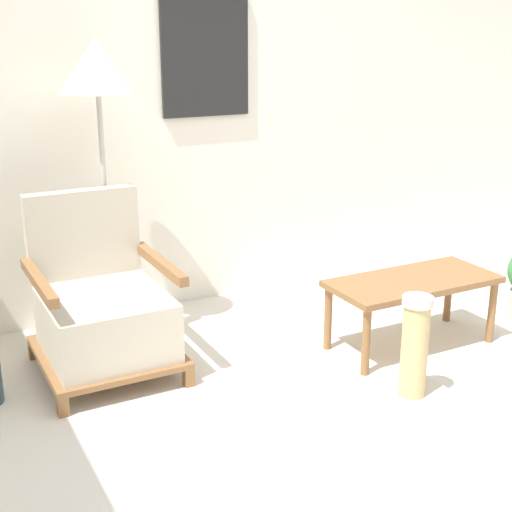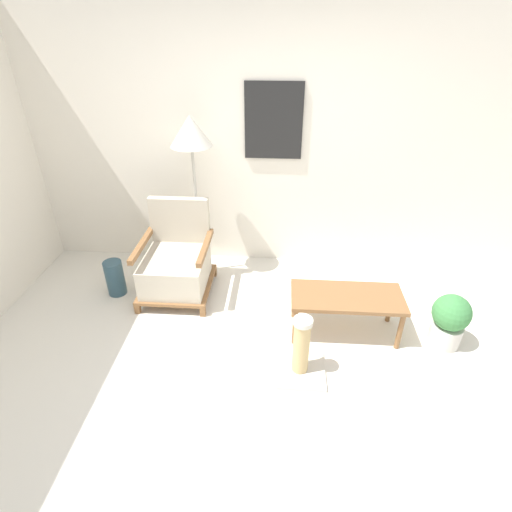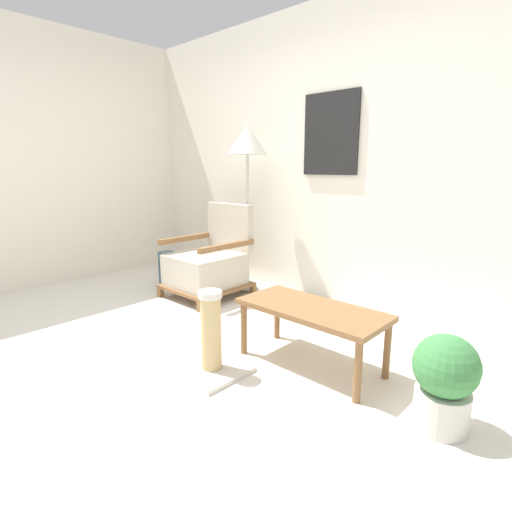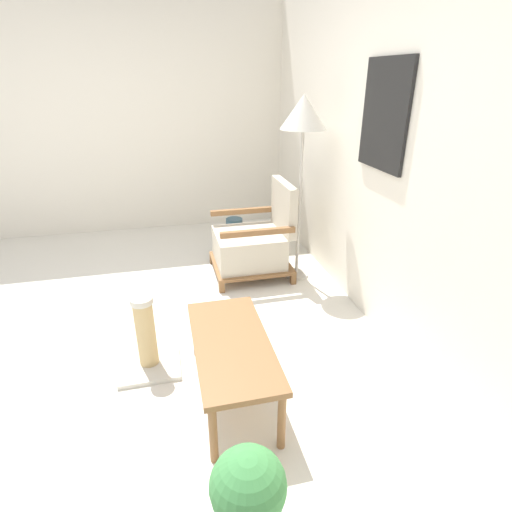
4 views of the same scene
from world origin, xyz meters
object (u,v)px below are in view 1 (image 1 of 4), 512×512
(armchair, at_px, (103,312))
(coffee_table, at_px, (413,287))
(scratching_post, at_px, (413,365))
(floor_lamp, at_px, (97,78))

(armchair, height_order, coffee_table, armchair)
(coffee_table, height_order, scratching_post, scratching_post)
(floor_lamp, height_order, coffee_table, floor_lamp)
(floor_lamp, xyz_separation_m, scratching_post, (1.04, -1.39, -1.27))
(coffee_table, bearing_deg, scratching_post, -128.36)
(armchair, distance_m, floor_lamp, 1.21)
(floor_lamp, xyz_separation_m, coffee_table, (1.44, -0.89, -1.11))
(armchair, bearing_deg, scratching_post, -39.91)
(coffee_table, distance_m, scratching_post, 0.66)
(floor_lamp, relative_size, coffee_table, 1.76)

